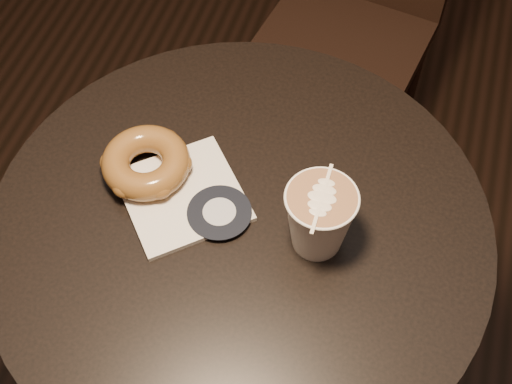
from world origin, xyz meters
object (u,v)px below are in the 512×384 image
cafe_table (242,287)px  latte_cup (319,220)px  pastry_bag (183,195)px  doughnut (146,162)px

cafe_table → latte_cup: latte_cup is taller
pastry_bag → doughnut: bearing=118.3°
pastry_bag → doughnut: size_ratio=1.25×
pastry_bag → latte_cup: 0.20m
cafe_table → latte_cup: bearing=-0.0°
doughnut → latte_cup: size_ratio=1.20×
cafe_table → pastry_bag: size_ratio=4.76×
cafe_table → latte_cup: 0.27m
pastry_bag → doughnut: (-0.06, 0.02, 0.02)m
latte_cup → cafe_table: bearing=180.0°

